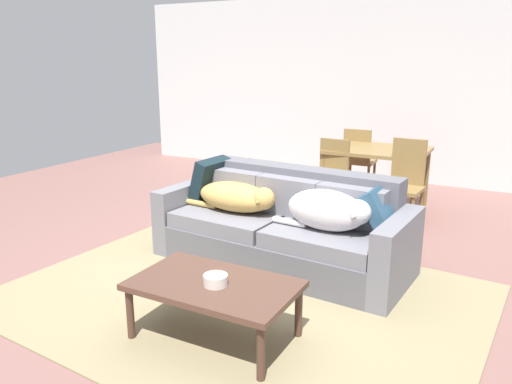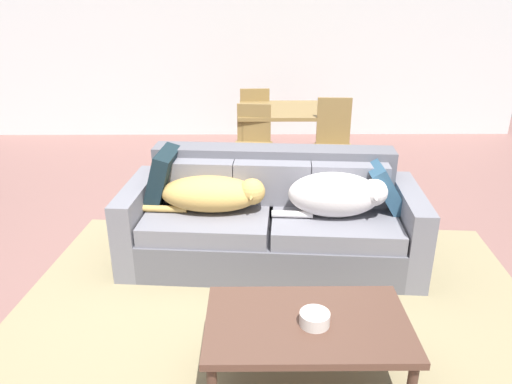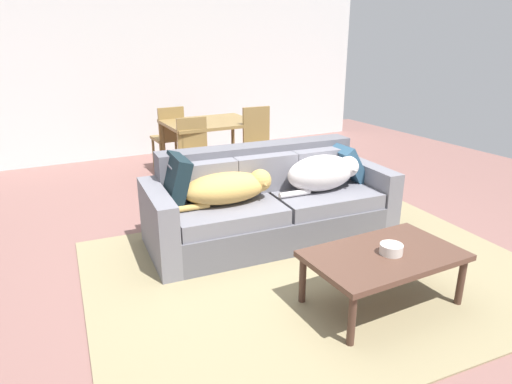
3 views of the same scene
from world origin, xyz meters
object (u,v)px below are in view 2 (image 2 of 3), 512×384
(dog_on_left_cushion, at_px, (214,194))
(coffee_table, at_px, (307,328))
(dog_on_right_cushion, at_px, (338,195))
(dining_chair_far_left, at_px, (254,118))
(couch, at_px, (271,220))
(dining_chair_near_left, at_px, (253,142))
(dining_table, at_px, (288,115))
(throw_pillow_by_right_arm, at_px, (385,186))
(dining_chair_near_right, at_px, (334,141))
(bowl_on_coffee_table, at_px, (315,319))
(throw_pillow_by_left_arm, at_px, (162,177))

(dog_on_left_cushion, bearing_deg, coffee_table, -61.78)
(dog_on_right_cushion, height_order, dining_chair_far_left, dining_chair_far_left)
(couch, bearing_deg, dining_chair_near_left, 99.44)
(coffee_table, bearing_deg, dog_on_left_cushion, 113.85)
(dog_on_right_cushion, xyz_separation_m, dining_chair_far_left, (-0.59, 2.78, -0.11))
(dog_on_left_cushion, relative_size, dining_chair_far_left, 1.03)
(dog_on_right_cushion, xyz_separation_m, coffee_table, (-0.34, -1.19, -0.25))
(dog_on_left_cushion, xyz_separation_m, dining_table, (0.71, 2.15, 0.09))
(dining_table, bearing_deg, couch, -97.46)
(couch, height_order, dog_on_left_cushion, couch)
(throw_pillow_by_right_arm, relative_size, coffee_table, 0.36)
(dining_chair_near_right, bearing_deg, coffee_table, -97.41)
(dog_on_left_cushion, relative_size, bowl_on_coffee_table, 5.95)
(throw_pillow_by_right_arm, xyz_separation_m, dining_chair_near_left, (-1.00, 1.56, -0.11))
(dog_on_right_cushion, bearing_deg, throw_pillow_by_left_arm, 171.98)
(dining_table, xyz_separation_m, dining_chair_near_right, (0.45, -0.55, -0.15))
(dog_on_left_cushion, distance_m, dining_chair_near_left, 1.64)
(throw_pillow_by_right_arm, xyz_separation_m, dining_table, (-0.59, 2.09, 0.06))
(throw_pillow_by_right_arm, height_order, dining_chair_near_left, dining_chair_near_left)
(dog_on_left_cushion, bearing_deg, dining_table, 76.11)
(dog_on_right_cushion, height_order, dining_chair_near_left, dining_chair_near_left)
(dog_on_left_cushion, height_order, dining_chair_near_right, dining_chair_near_right)
(throw_pillow_by_right_arm, height_order, dining_table, throw_pillow_by_right_arm)
(throw_pillow_by_left_arm, bearing_deg, bowl_on_coffee_table, -55.94)
(dog_on_left_cushion, height_order, throw_pillow_by_right_arm, throw_pillow_by_right_arm)
(bowl_on_coffee_table, bearing_deg, dining_table, 88.29)
(dining_table, distance_m, dining_chair_near_right, 0.73)
(coffee_table, bearing_deg, dining_table, 87.75)
(dining_chair_near_left, bearing_deg, throw_pillow_by_left_arm, -111.56)
(throw_pillow_by_left_arm, height_order, dining_chair_far_left, dining_chair_far_left)
(dining_table, relative_size, dining_chair_near_right, 1.19)
(couch, bearing_deg, dining_chair_far_left, 96.98)
(couch, distance_m, dining_table, 2.12)
(dog_on_left_cushion, height_order, dining_chair_far_left, dining_chair_far_left)
(coffee_table, xyz_separation_m, dining_chair_near_left, (-0.27, 2.91, 0.15))
(throw_pillow_by_right_arm, xyz_separation_m, dining_chair_far_left, (-0.98, 2.62, -0.11))
(bowl_on_coffee_table, bearing_deg, throw_pillow_by_left_arm, 124.06)
(dog_on_right_cushion, distance_m, bowl_on_coffee_table, 1.27)
(dog_on_left_cushion, height_order, dog_on_right_cushion, dog_on_right_cushion)
(dining_chair_near_left, bearing_deg, dining_table, 57.45)
(bowl_on_coffee_table, bearing_deg, throw_pillow_by_right_arm, 63.35)
(dog_on_left_cushion, relative_size, dining_table, 0.81)
(throw_pillow_by_left_arm, height_order, coffee_table, throw_pillow_by_left_arm)
(dining_chair_near_left, distance_m, dining_chair_far_left, 1.06)
(throw_pillow_by_left_arm, relative_size, dining_chair_near_right, 0.46)
(coffee_table, bearing_deg, couch, 95.74)
(dog_on_left_cushion, bearing_deg, dining_chair_near_right, 58.43)
(coffee_table, distance_m, dining_chair_near_right, 2.95)
(throw_pillow_by_left_arm, xyz_separation_m, throw_pillow_by_right_arm, (1.71, -0.13, -0.03))
(throw_pillow_by_right_arm, xyz_separation_m, dining_chair_near_right, (-0.14, 1.54, -0.09))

